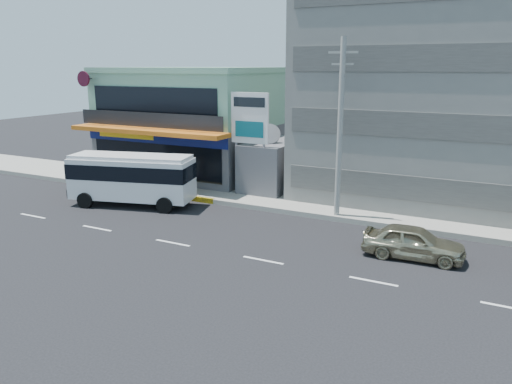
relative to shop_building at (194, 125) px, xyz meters
The scene contains 11 objects.
ground 16.57m from the shop_building, 60.16° to the right, with size 120.00×120.00×0.00m, color black.
sidewalk 14.27m from the shop_building, 18.88° to the right, with size 70.00×5.00×0.30m, color gray.
shop_building is the anchor object (origin of this frame).
concrete_building 18.28m from the shop_building, ahead, with size 16.00×12.00×14.00m, color slate.
gap_structure 8.53m from the shop_building, 13.67° to the right, with size 3.00×6.00×3.50m, color #4C4C51.
satellite_dish 8.54m from the shop_building, 20.21° to the right, with size 1.50×1.50×0.15m, color slate.
billboard 8.92m from the shop_building, 32.32° to the right, with size 2.60×0.18×6.90m.
utility_pole_near 15.50m from the shop_building, 25.06° to the right, with size 1.60×0.30×10.00m.
minibus 9.82m from the shop_building, 79.91° to the right, with size 8.02×4.31×3.20m.
sedan 21.93m from the shop_building, 29.21° to the right, with size 1.81×4.50×1.53m, color tan.
motorcycle_rider 8.78m from the shop_building, 75.04° to the right, with size 1.65×0.72×2.05m.
Camera 1 is at (14.27, -18.87, 8.51)m, focal length 35.00 mm.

